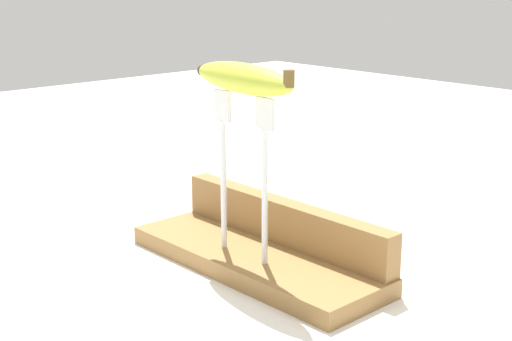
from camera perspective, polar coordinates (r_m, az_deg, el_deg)
The scene contains 6 objects.
ground_plane at distance 0.90m, azimuth -0.00°, elevation -7.53°, with size 3.00×3.00×0.00m, color silver.
wooden_board at distance 0.90m, azimuth -0.00°, elevation -6.87°, with size 0.34×0.12×0.02m, color olive.
board_backstop at distance 0.92m, azimuth 2.17°, elevation -3.93°, with size 0.34×0.03×0.05m, color olive.
fork_stand_center at distance 0.85m, azimuth -0.98°, elevation 0.73°, with size 0.10×0.01×0.19m.
banana_raised_center at distance 0.83m, azimuth -1.01°, elevation 7.12°, with size 0.18×0.06×0.04m.
fork_fallen_near at distance 1.06m, azimuth 7.83°, elevation -4.02°, with size 0.18×0.03×0.01m.
Camera 1 is at (0.61, -0.57, 0.35)m, focal length 51.94 mm.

